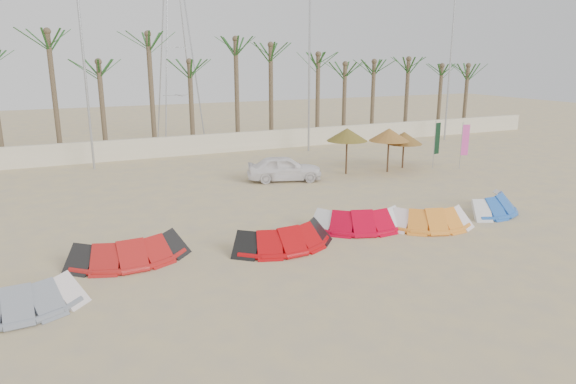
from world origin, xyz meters
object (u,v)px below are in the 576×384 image
parasol_mid (389,135)px  parasol_right (404,138)px  kite_red_left (127,247)px  kite_orange (426,216)px  kite_red_mid (280,234)px  car (284,168)px  kite_red_right (355,217)px  kite_grey (18,295)px  parasol_left (347,135)px  kite_blue (490,202)px

parasol_mid → parasol_right: parasol_mid is taller
kite_red_left → kite_orange: 10.96m
kite_red_mid → car: 9.65m
car → kite_red_left: bearing=148.5°
kite_red_left → kite_red_right: 8.35m
kite_grey → parasol_left: parasol_left is taller
kite_red_mid → kite_red_right: bearing=10.3°
kite_red_right → parasol_mid: 10.41m
kite_red_right → parasol_left: size_ratio=1.55×
kite_grey → car: size_ratio=0.83×
kite_red_left → kite_red_mid: (4.96, -0.94, -0.00)m
parasol_left → parasol_right: (3.84, -0.01, -0.42)m
kite_orange → kite_red_right: bearing=157.1°
kite_red_left → parasol_left: bearing=31.3°
kite_red_left → parasol_right: parasol_right is taller
kite_orange → parasol_mid: parasol_mid is taller
parasol_mid → parasol_right: (1.43, 0.50, -0.34)m
kite_red_mid → parasol_right: (11.71, 8.73, 1.36)m
kite_red_mid → parasol_mid: bearing=38.7°
kite_orange → parasol_mid: 9.86m
kite_red_left → kite_orange: bearing=-7.3°
kite_red_left → kite_red_right: bearing=-2.2°
parasol_left → parasol_right: 3.86m
kite_grey → kite_red_right: (11.39, 2.04, 0.00)m
parasol_mid → car: 6.37m
kite_grey → parasol_left: 18.93m
kite_blue → parasol_right: parasol_right is taller
parasol_mid → kite_orange: bearing=-116.7°
kite_red_left → parasol_right: bearing=25.1°
kite_red_mid → kite_blue: 9.59m
kite_grey → car: bearing=40.0°
parasol_right → car: (-7.61, 0.00, -1.12)m
kite_grey → kite_orange: 13.95m
kite_red_mid → parasol_left: size_ratio=1.43×
kite_red_right → parasol_left: parasol_left is taller
parasol_left → parasol_right: size_ratio=1.20×
kite_red_mid → parasol_mid: parasol_mid is taller
kite_red_left → kite_red_mid: same height
kite_red_left → parasol_mid: (15.24, 7.29, 1.69)m
kite_orange → kite_grey: bearing=-176.0°
kite_blue → parasol_mid: size_ratio=1.36×
kite_red_mid → kite_orange: size_ratio=1.04×
parasol_mid → parasol_left: bearing=168.0°
kite_grey → parasol_right: size_ratio=1.51×
kite_red_mid → kite_red_left: bearing=169.3°
kite_red_left → parasol_left: 15.12m
kite_blue → car: 10.35m
kite_red_mid → parasol_right: size_ratio=1.72×
kite_red_left → kite_blue: bearing=-3.8°
kite_red_right → parasol_mid: bearing=47.8°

